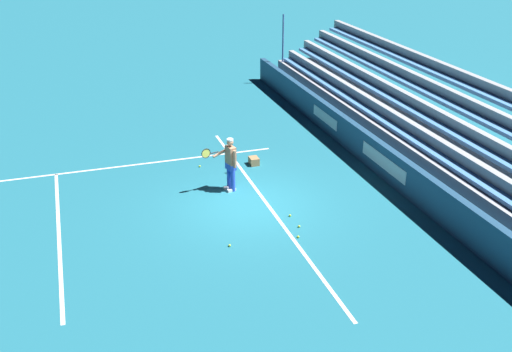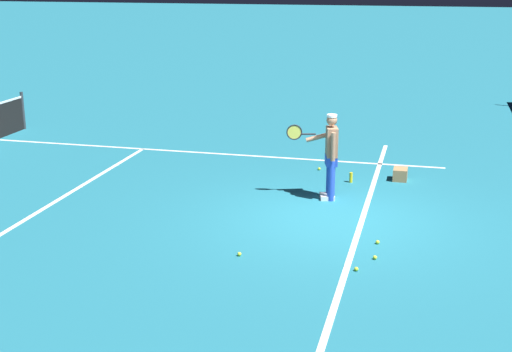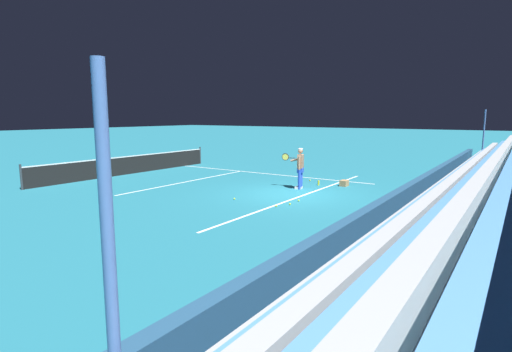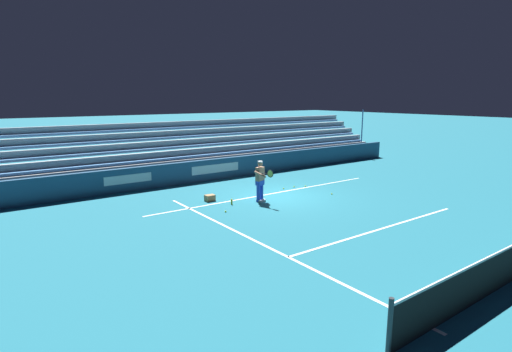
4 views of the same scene
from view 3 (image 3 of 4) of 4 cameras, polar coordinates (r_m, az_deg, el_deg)
ground_plane at (r=15.79m, az=5.09°, el=-2.59°), size 160.00×160.00×0.00m
court_baseline_white at (r=15.56m, az=6.70°, el=-2.78°), size 12.00×0.10×0.01m
court_sideline_white at (r=21.30m, az=1.05°, el=0.38°), size 0.10×12.00×0.01m
court_service_line_white at (r=19.03m, az=-9.55°, el=-0.74°), size 8.22×0.10×0.01m
back_wall_sponsor_board at (r=14.06m, az=22.47°, el=-2.34°), size 26.41×0.25×1.10m
bleacher_stand at (r=13.76m, az=31.62°, el=-2.32°), size 25.09×3.20×3.40m
tennis_player at (r=16.82m, az=6.27°, el=1.17°), size 0.59×1.06×1.71m
ball_box_cardboard at (r=17.91m, az=12.48°, el=-1.00°), size 0.40×0.30×0.26m
tennis_ball_midcourt at (r=14.72m, az=-3.11°, el=-3.27°), size 0.07×0.07×0.07m
tennis_ball_stray_back at (r=18.97m, az=7.71°, el=-0.63°), size 0.07×0.07×0.07m
tennis_ball_far_left at (r=13.90m, az=4.87°, el=-4.01°), size 0.07×0.07×0.07m
tennis_ball_near_player at (r=13.57m, az=2.91°, el=-4.30°), size 0.07×0.07×0.07m
tennis_ball_toward_net at (r=14.48m, az=6.13°, el=-3.51°), size 0.07×0.07×0.07m
water_bottle at (r=17.91m, az=8.93°, el=-0.97°), size 0.07×0.07×0.22m
tennis_net at (r=22.07m, az=-17.58°, el=1.55°), size 11.09×0.09×1.07m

